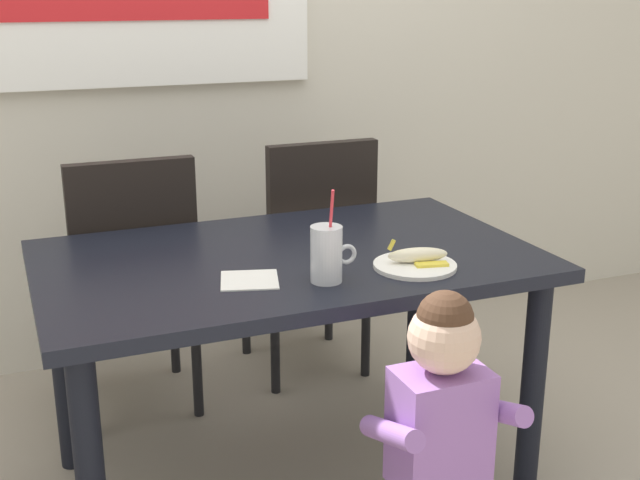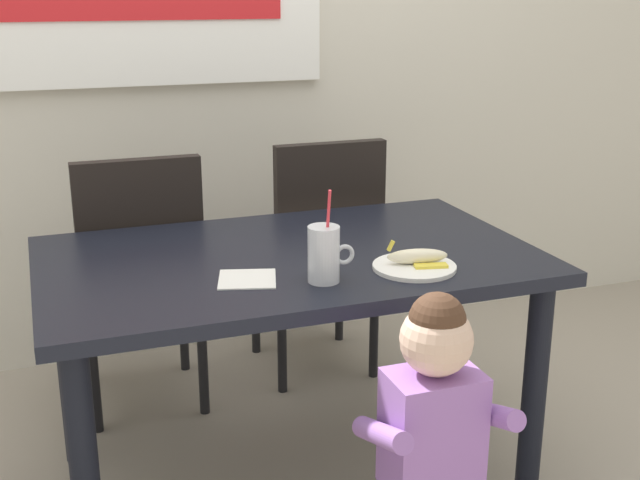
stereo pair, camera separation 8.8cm
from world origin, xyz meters
TOP-DOWN VIEW (x-y plane):
  - ground_plane at (0.00, 0.00)m, footprint 24.00×24.00m
  - dining_table at (0.00, 0.00)m, footprint 1.42×0.86m
  - dining_chair_left at (-0.36, 0.62)m, footprint 0.44×0.44m
  - dining_chair_right at (0.34, 0.68)m, footprint 0.44×0.45m
  - toddler_standing at (0.15, -0.63)m, footprint 0.33×0.24m
  - milk_cup at (0.02, -0.25)m, footprint 0.13×0.08m
  - snack_plate at (0.28, -0.24)m, footprint 0.23×0.23m
  - peeled_banana at (0.30, -0.24)m, footprint 0.18×0.12m
  - paper_napkin at (-0.17, -0.17)m, footprint 0.19×0.19m

SIDE VIEW (x-z plane):
  - ground_plane at x=0.00m, z-range 0.00..0.00m
  - toddler_standing at x=0.15m, z-range 0.11..0.95m
  - dining_chair_left at x=-0.36m, z-range 0.06..1.02m
  - dining_chair_right at x=0.34m, z-range 0.06..1.02m
  - dining_table at x=0.00m, z-range 0.27..1.03m
  - paper_napkin at x=-0.17m, z-range 0.75..0.76m
  - snack_plate at x=0.28m, z-range 0.75..0.76m
  - peeled_banana at x=0.30m, z-range 0.75..0.82m
  - milk_cup at x=0.02m, z-range 0.69..0.95m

